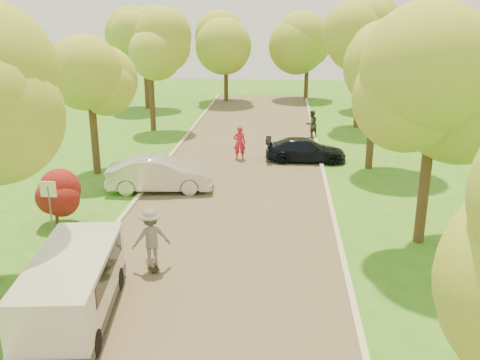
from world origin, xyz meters
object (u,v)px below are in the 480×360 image
(longboard, at_px, (153,265))
(person_olive, at_px, (312,124))
(silver_sedan, at_px, (160,174))
(dark_sedan, at_px, (306,150))
(skateboarder, at_px, (151,237))
(street_sign, at_px, (49,199))
(minivan, at_px, (73,286))
(person_striped, at_px, (240,143))

(longboard, height_order, person_olive, person_olive)
(longboard, bearing_deg, silver_sedan, -103.58)
(silver_sedan, bearing_deg, longboard, -175.32)
(silver_sedan, xyz_separation_m, dark_sedan, (6.54, 5.41, -0.15))
(silver_sedan, distance_m, skateboarder, 7.51)
(street_sign, distance_m, skateboarder, 4.30)
(street_sign, height_order, longboard, street_sign)
(minivan, height_order, person_olive, minivan)
(skateboarder, distance_m, person_olive, 19.22)
(longboard, bearing_deg, skateboarder, -69.38)
(silver_sedan, height_order, person_striped, person_striped)
(minivan, bearing_deg, street_sign, 111.99)
(minivan, bearing_deg, skateboarder, 58.98)
(minivan, xyz_separation_m, silver_sedan, (-0.10, 10.31, -0.17))
(street_sign, xyz_separation_m, silver_sedan, (2.50, 5.64, -0.80))
(street_sign, bearing_deg, person_olive, 60.00)
(silver_sedan, height_order, dark_sedan, silver_sedan)
(silver_sedan, xyz_separation_m, longboard, (1.40, -7.37, -0.66))
(minivan, xyz_separation_m, person_striped, (2.95, 15.82, -0.02))
(street_sign, bearing_deg, skateboarder, -23.90)
(dark_sedan, bearing_deg, longboard, 157.67)
(street_sign, distance_m, dark_sedan, 14.31)
(person_striped, bearing_deg, skateboarder, 77.76)
(minivan, bearing_deg, silver_sedan, 83.48)
(minivan, bearing_deg, person_striped, 72.39)
(silver_sedan, bearing_deg, street_sign, 149.97)
(minivan, height_order, skateboarder, skateboarder)
(street_sign, distance_m, person_striped, 12.46)
(skateboarder, bearing_deg, silver_sedan, -103.58)
(minivan, bearing_deg, dark_sedan, 60.65)
(street_sign, height_order, minivan, street_sign)
(person_olive, bearing_deg, silver_sedan, 19.53)
(silver_sedan, distance_m, person_olive, 13.08)
(silver_sedan, bearing_deg, person_olive, -38.98)
(longboard, distance_m, skateboarder, 0.93)
(person_olive, bearing_deg, minivan, 34.19)
(skateboarder, height_order, person_striped, skateboarder)
(dark_sedan, relative_size, person_striped, 2.33)
(longboard, height_order, skateboarder, skateboarder)
(silver_sedan, xyz_separation_m, person_striped, (3.04, 5.50, 0.14))
(dark_sedan, distance_m, person_olive, 5.61)
(person_striped, height_order, person_olive, person_striped)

